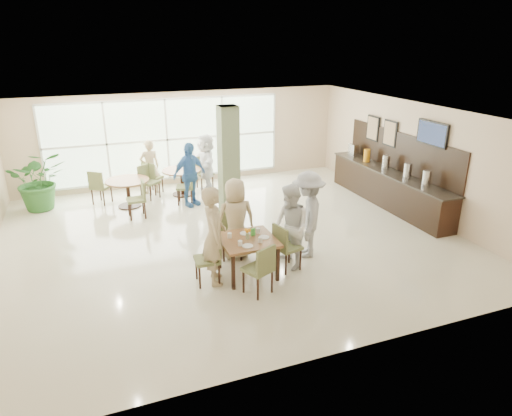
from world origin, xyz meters
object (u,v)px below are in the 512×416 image
object	(u,v)px
buffet_counter	(389,185)
adult_a	(189,175)
teen_left	(214,236)
adult_b	(206,163)
round_table_left	(128,186)
teen_far	(236,219)
teen_right	(290,227)
round_table_right	(182,175)
teen_standing	(308,215)
potted_plant	(39,180)
adult_standing	(150,167)
main_table	(248,243)

from	to	relation	value
buffet_counter	adult_a	bearing A→B (deg)	159.74
adult_a	teen_left	bearing A→B (deg)	-121.00
adult_b	buffet_counter	bearing A→B (deg)	60.74
round_table_left	teen_far	world-z (taller)	teen_far
teen_right	adult_a	xyz separation A→B (m)	(-1.02, 4.17, 0.02)
round_table_right	teen_right	distance (m)	5.25
teen_far	teen_standing	xyz separation A→B (m)	(1.40, -0.45, 0.06)
potted_plant	adult_b	size ratio (longest dim) A/B	0.93
round_table_right	potted_plant	distance (m)	3.75
round_table_right	adult_standing	size ratio (longest dim) A/B	0.71
teen_far	adult_a	world-z (taller)	adult_a
round_table_left	buffet_counter	world-z (taller)	buffet_counter
adult_b	teen_far	bearing A→B (deg)	-3.04
round_table_right	teen_standing	xyz separation A→B (m)	(1.58, -4.79, 0.33)
main_table	buffet_counter	size ratio (longest dim) A/B	0.22
teen_right	adult_a	world-z (taller)	adult_a
round_table_left	adult_b	distance (m)	2.37
teen_standing	adult_standing	world-z (taller)	teen_standing
teen_left	adult_standing	size ratio (longest dim) A/B	1.18
adult_a	adult_b	bearing A→B (deg)	30.10
teen_standing	adult_a	bearing A→B (deg)	-134.26
potted_plant	adult_b	world-z (taller)	adult_b
teen_far	potted_plant	bearing A→B (deg)	-47.16
buffet_counter	adult_b	size ratio (longest dim) A/B	2.74
teen_standing	adult_b	distance (m)	4.89
potted_plant	adult_a	bearing A→B (deg)	-17.09
buffet_counter	potted_plant	size ratio (longest dim) A/B	2.97
teen_left	adult_a	size ratio (longest dim) A/B	1.08
potted_plant	teen_standing	distance (m)	7.28
main_table	round_table_right	xyz separation A→B (m)	(-0.14, 5.14, -0.09)
main_table	round_table_left	xyz separation A→B (m)	(-1.71, 4.68, -0.08)
round_table_right	buffet_counter	xyz separation A→B (m)	(5.05, -2.83, -0.02)
teen_left	round_table_right	bearing A→B (deg)	3.65
potted_plant	teen_far	distance (m)	5.98
potted_plant	adult_a	world-z (taller)	adult_a
buffet_counter	teen_standing	world-z (taller)	buffet_counter
teen_right	adult_a	bearing A→B (deg)	-169.27
teen_left	adult_a	xyz separation A→B (m)	(0.52, 4.20, -0.07)
round_table_left	adult_a	xyz separation A→B (m)	(1.58, -0.50, 0.28)
teen_right	teen_standing	xyz separation A→B (m)	(0.55, 0.35, 0.06)
main_table	adult_a	size ratio (longest dim) A/B	0.60
teen_right	potted_plant	bearing A→B (deg)	-141.15
teen_right	teen_standing	bearing A→B (deg)	119.49
main_table	teen_standing	xyz separation A→B (m)	(1.44, 0.35, 0.24)
potted_plant	teen_standing	xyz separation A→B (m)	(5.31, -4.97, 0.12)
round_table_right	teen_far	size ratio (longest dim) A/B	0.66
buffet_counter	main_table	bearing A→B (deg)	-154.71
adult_a	adult_b	xyz separation A→B (m)	(0.72, 1.00, -0.01)
buffet_counter	adult_standing	xyz separation A→B (m)	(-5.87, 3.29, 0.24)
round_table_left	round_table_right	world-z (taller)	same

